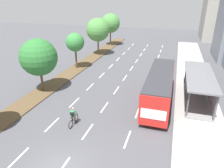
{
  "coord_description": "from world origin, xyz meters",
  "views": [
    {
      "loc": [
        6.34,
        -8.9,
        10.65
      ],
      "look_at": [
        -0.26,
        12.44,
        1.2
      ],
      "focal_mm": 33.09,
      "sensor_mm": 36.0,
      "label": 1
    }
  ],
  "objects_px": {
    "bus_shelter": "(201,85)",
    "median_tree_fifth": "(110,23)",
    "cyclist": "(73,117)",
    "median_tree_fourth": "(98,30)",
    "median_tree_second": "(39,57)",
    "median_tree_third": "(75,42)",
    "bus": "(160,85)"
  },
  "relations": [
    {
      "from": "median_tree_fifth",
      "to": "cyclist",
      "type": "bearing_deg",
      "value": -78.19
    },
    {
      "from": "bus_shelter",
      "to": "median_tree_second",
      "type": "xyz_separation_m",
      "value": [
        -18.05,
        -3.06,
        2.37
      ]
    },
    {
      "from": "median_tree_third",
      "to": "median_tree_fifth",
      "type": "height_order",
      "value": "median_tree_fifth"
    },
    {
      "from": "median_tree_second",
      "to": "median_tree_third",
      "type": "xyz_separation_m",
      "value": [
        0.13,
        8.97,
        -0.01
      ]
    },
    {
      "from": "median_tree_fourth",
      "to": "median_tree_fifth",
      "type": "distance_m",
      "value": 8.98
    },
    {
      "from": "median_tree_fifth",
      "to": "median_tree_fourth",
      "type": "bearing_deg",
      "value": -87.89
    },
    {
      "from": "bus_shelter",
      "to": "median_tree_fifth",
      "type": "height_order",
      "value": "median_tree_fifth"
    },
    {
      "from": "bus",
      "to": "median_tree_fourth",
      "type": "relative_size",
      "value": 1.62
    },
    {
      "from": "bus_shelter",
      "to": "median_tree_fourth",
      "type": "relative_size",
      "value": 1.42
    },
    {
      "from": "bus",
      "to": "median_tree_third",
      "type": "xyz_separation_m",
      "value": [
        -13.64,
        7.72,
        2.16
      ]
    },
    {
      "from": "bus_shelter",
      "to": "median_tree_third",
      "type": "bearing_deg",
      "value": 161.75
    },
    {
      "from": "bus_shelter",
      "to": "median_tree_second",
      "type": "relative_size",
      "value": 1.57
    },
    {
      "from": "bus_shelter",
      "to": "median_tree_third",
      "type": "xyz_separation_m",
      "value": [
        -17.91,
        5.91,
        2.36
      ]
    },
    {
      "from": "median_tree_fourth",
      "to": "cyclist",
      "type": "bearing_deg",
      "value": -74.62
    },
    {
      "from": "bus_shelter",
      "to": "median_tree_fifth",
      "type": "xyz_separation_m",
      "value": [
        -17.91,
        23.85,
        3.23
      ]
    },
    {
      "from": "cyclist",
      "to": "median_tree_fourth",
      "type": "distance_m",
      "value": 24.62
    },
    {
      "from": "bus_shelter",
      "to": "cyclist",
      "type": "relative_size",
      "value": 5.42
    },
    {
      "from": "bus_shelter",
      "to": "cyclist",
      "type": "height_order",
      "value": "bus_shelter"
    },
    {
      "from": "cyclist",
      "to": "median_tree_fifth",
      "type": "distance_m",
      "value": 33.36
    },
    {
      "from": "bus_shelter",
      "to": "bus",
      "type": "relative_size",
      "value": 0.87
    },
    {
      "from": "cyclist",
      "to": "median_tree_fifth",
      "type": "xyz_separation_m",
      "value": [
        -6.77,
        32.38,
        4.31
      ]
    },
    {
      "from": "bus",
      "to": "cyclist",
      "type": "distance_m",
      "value": 9.7
    },
    {
      "from": "cyclist",
      "to": "median_tree_fourth",
      "type": "xyz_separation_m",
      "value": [
        -6.44,
        23.41,
        4.08
      ]
    },
    {
      "from": "bus_shelter",
      "to": "median_tree_fifth",
      "type": "distance_m",
      "value": 30.0
    },
    {
      "from": "median_tree_second",
      "to": "median_tree_third",
      "type": "height_order",
      "value": "median_tree_second"
    },
    {
      "from": "bus_shelter",
      "to": "cyclist",
      "type": "bearing_deg",
      "value": -142.55
    },
    {
      "from": "median_tree_third",
      "to": "median_tree_fourth",
      "type": "bearing_deg",
      "value": 87.89
    },
    {
      "from": "bus",
      "to": "median_tree_fifth",
      "type": "relative_size",
      "value": 1.58
    },
    {
      "from": "cyclist",
      "to": "median_tree_third",
      "type": "xyz_separation_m",
      "value": [
        -6.77,
        14.44,
        3.43
      ]
    },
    {
      "from": "median_tree_fifth",
      "to": "median_tree_second",
      "type": "bearing_deg",
      "value": -90.28
    },
    {
      "from": "bus_shelter",
      "to": "median_tree_third",
      "type": "distance_m",
      "value": 19.01
    },
    {
      "from": "median_tree_second",
      "to": "median_tree_fourth",
      "type": "height_order",
      "value": "median_tree_fourth"
    }
  ]
}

